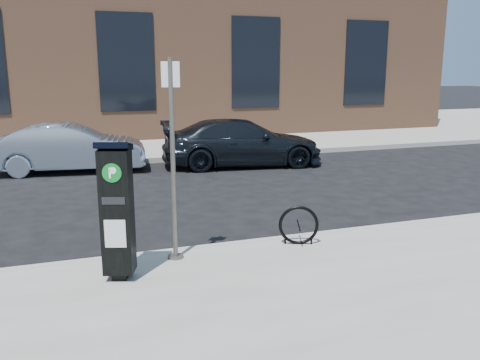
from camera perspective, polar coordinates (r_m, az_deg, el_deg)
name	(u,v)px	position (r m, az deg, el deg)	size (l,w,h in m)	color
ground	(229,252)	(7.98, -1.25, -8.08)	(120.00, 120.00, 0.00)	black
sidewalk_far	(124,136)	(21.41, -12.90, 4.83)	(60.00, 12.00, 0.15)	gray
curb_near	(229,248)	(7.94, -1.20, -7.62)	(60.00, 0.12, 0.16)	#9E9B93
curb_far	(147,161)	(15.55, -10.39, 2.16)	(60.00, 0.12, 0.16)	#9E9B93
building	(112,37)	(24.26, -14.21, 15.28)	(28.00, 10.05, 8.25)	brown
parking_kiosk	(117,209)	(6.55, -13.64, -3.23)	(0.50, 0.47, 1.79)	black
sign_pole	(173,162)	(7.01, -7.53, 1.98)	(0.24, 0.22, 2.79)	#57534D
bike_rack	(299,225)	(7.83, 6.60, -5.09)	(0.59, 0.27, 0.61)	black
car_silver	(70,148)	(14.67, -18.59, 3.45)	(1.41, 4.05, 1.34)	#8C9BB2
car_dark	(242,142)	(14.84, 0.24, 4.24)	(1.90, 4.66, 1.35)	black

